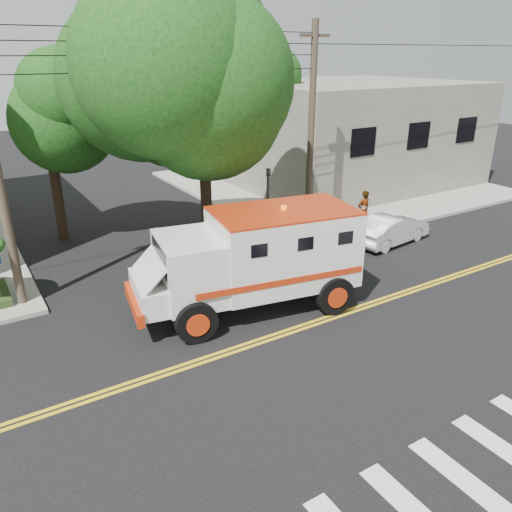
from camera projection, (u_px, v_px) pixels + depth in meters
ground at (263, 340)px, 14.55m from camera, size 100.00×100.00×0.00m
sidewalk_ne at (327, 183)px, 31.72m from camera, size 17.00×17.00×0.15m
building_right at (343, 131)px, 31.68m from camera, size 14.00×12.00×6.00m
utility_pole_right at (311, 137)px, 20.79m from camera, size 0.28×0.28×9.00m
tree_main at (216, 70)px, 17.65m from camera, size 6.08×5.70×9.85m
tree_left at (53, 107)px, 20.33m from camera, size 4.48×4.20×7.70m
tree_right at (246, 84)px, 28.95m from camera, size 4.80×4.50×8.20m
traffic_signal at (268, 202)px, 19.96m from camera, size 0.15×0.18×3.60m
armored_truck at (256, 255)px, 15.73m from camera, size 7.48×3.86×3.25m
parked_sedan at (391, 229)px, 21.72m from camera, size 4.01×1.84×1.28m
pedestrian_a at (363, 210)px, 22.84m from camera, size 0.68×0.45×1.85m
pedestrian_b at (338, 192)px, 26.43m from camera, size 0.81×0.68×1.51m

